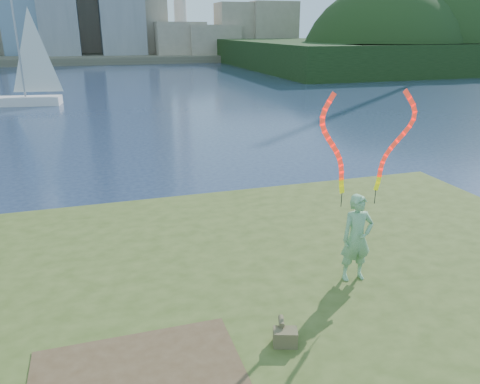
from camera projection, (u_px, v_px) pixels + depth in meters
name	position (u px, v px, depth m)	size (l,w,h in m)	color
ground	(228.00, 302.00, 10.48)	(320.00, 320.00, 0.00)	#1B2844
grassy_knoll	(263.00, 354.00, 8.30)	(20.00, 18.00, 0.80)	#384819
far_shore	(102.00, 55.00, 95.90)	(320.00, 40.00, 1.20)	brown
wooded_hill	(463.00, 63.00, 81.15)	(78.00, 50.00, 63.00)	black
woman_with_ribbons	(358.00, 217.00, 9.49)	(2.14, 0.49, 4.22)	#247C29
canvas_bag	(285.00, 336.00, 7.79)	(0.46, 0.52, 0.38)	#464425
sailboat	(28.00, 87.00, 36.95)	(5.66, 2.43, 8.49)	silver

